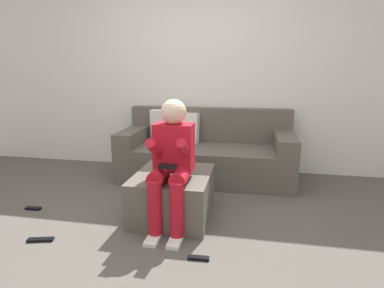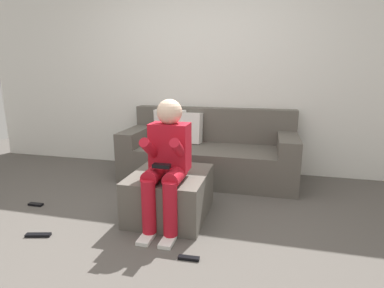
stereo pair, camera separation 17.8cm
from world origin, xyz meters
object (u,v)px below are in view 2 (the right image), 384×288
at_px(remote_near_ottoman, 189,258).
at_px(remote_under_side_table, 36,204).
at_px(couch_sectional, 208,153).
at_px(remote_by_storage_bin, 38,235).
at_px(ottoman, 170,194).
at_px(person_seated, 167,159).

height_order(remote_near_ottoman, remote_under_side_table, same).
distance_m(couch_sectional, remote_near_ottoman, 1.78).
distance_m(remote_by_storage_bin, remote_under_side_table, 0.66).
bearing_deg(remote_under_side_table, remote_near_ottoman, -17.43).
bearing_deg(remote_by_storage_bin, ottoman, 19.52).
bearing_deg(ottoman, person_seated, -79.05).
xyz_separation_m(couch_sectional, person_seated, (-0.09, -1.30, 0.28)).
bearing_deg(couch_sectional, ottoman, -96.63).
height_order(couch_sectional, remote_under_side_table, couch_sectional).
relative_size(ottoman, remote_under_side_table, 5.14).
xyz_separation_m(ottoman, person_seated, (0.04, -0.19, 0.39)).
bearing_deg(remote_under_side_table, person_seated, -3.37).
height_order(couch_sectional, ottoman, couch_sectional).
bearing_deg(couch_sectional, remote_under_side_table, -140.04).
xyz_separation_m(couch_sectional, remote_near_ottoman, (0.21, -1.74, -0.30)).
bearing_deg(remote_near_ottoman, couch_sectional, 94.19).
bearing_deg(remote_near_ottoman, remote_by_storage_bin, 176.96).
xyz_separation_m(ottoman, remote_by_storage_bin, (-0.92, -0.62, -0.19)).
relative_size(ottoman, remote_by_storage_bin, 3.80).
xyz_separation_m(ottoman, remote_near_ottoman, (0.34, -0.63, -0.19)).
relative_size(couch_sectional, ottoman, 2.76).
distance_m(ottoman, remote_by_storage_bin, 1.12).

